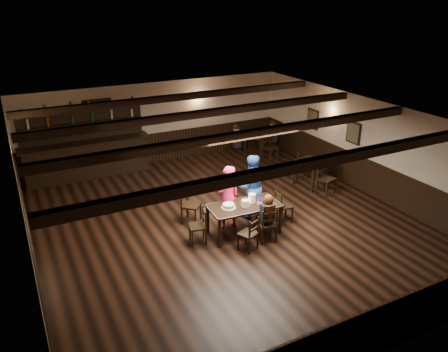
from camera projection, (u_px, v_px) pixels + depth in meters
name	position (u px, v px, depth m)	size (l,w,h in m)	color
ground	(225.00, 222.00, 11.03)	(10.00, 10.00, 0.00)	black
room_shell	(225.00, 157.00, 10.39)	(9.02, 10.02, 2.71)	beige
dining_table	(244.00, 208.00, 10.28)	(1.74, 0.95, 0.75)	black
chair_near_left	(251.00, 232.00, 9.65)	(0.50, 0.49, 0.82)	black
chair_near_right	(268.00, 223.00, 9.98)	(0.46, 0.45, 0.86)	black
chair_end_left	(201.00, 223.00, 9.98)	(0.46, 0.48, 0.85)	black
chair_end_right	(281.00, 203.00, 10.90)	(0.43, 0.45, 0.86)	black
chair_far_pushed	(188.00, 202.00, 10.86)	(0.61, 0.61, 0.95)	black
woman_pink	(228.00, 197.00, 10.50)	(0.59, 0.39, 1.63)	#E82770
man_blue	(251.00, 187.00, 11.01)	(0.82, 0.64, 1.69)	navy
seated_person	(268.00, 210.00, 9.92)	(0.31, 0.46, 0.75)	black
cake	(229.00, 206.00, 10.10)	(0.34, 0.34, 0.11)	white
plate_stack_a	(245.00, 203.00, 10.15)	(0.18, 0.18, 0.17)	white
plate_stack_b	(252.00, 198.00, 10.36)	(0.18, 0.18, 0.21)	white
tea_light	(245.00, 202.00, 10.34)	(0.05, 0.05, 0.06)	#A5A8AD
salt_shaker	(258.00, 203.00, 10.26)	(0.03, 0.03, 0.09)	silver
pepper_shaker	(263.00, 202.00, 10.31)	(0.03, 0.03, 0.08)	#A5A8AD
drink_glass	(252.00, 198.00, 10.47)	(0.08, 0.08, 0.12)	silver
menu_red	(263.00, 203.00, 10.37)	(0.30, 0.21, 0.00)	maroon
menu_blue	(263.00, 199.00, 10.53)	(0.29, 0.20, 0.00)	#0D0F41
bar_counter	(87.00, 154.00, 13.59)	(3.93, 0.70, 2.20)	black
back_table_a	(311.00, 165.00, 12.94)	(1.06, 1.06, 0.75)	black
back_table_b	(259.00, 137.00, 15.43)	(1.11, 1.11, 0.75)	black
bg_patron_left	(236.00, 136.00, 14.91)	(0.30, 0.42, 0.78)	black
bg_patron_right	(272.00, 131.00, 15.49)	(0.26, 0.39, 0.76)	black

